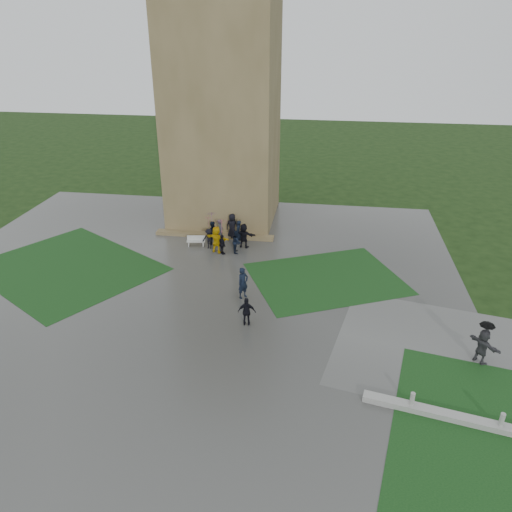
# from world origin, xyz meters

# --- Properties ---
(ground) EXTENTS (120.00, 120.00, 0.00)m
(ground) POSITION_xyz_m (0.00, 0.00, 0.00)
(ground) COLOR black
(plaza) EXTENTS (34.00, 34.00, 0.02)m
(plaza) POSITION_xyz_m (0.00, 2.00, 0.01)
(plaza) COLOR #3A3A38
(plaza) RESTS_ON ground
(lawn_inset_left) EXTENTS (14.10, 13.46, 0.01)m
(lawn_inset_left) POSITION_xyz_m (-8.50, 4.00, 0.03)
(lawn_inset_left) COLOR #123514
(lawn_inset_left) RESTS_ON plaza
(lawn_inset_right) EXTENTS (11.12, 10.15, 0.01)m
(lawn_inset_right) POSITION_xyz_m (8.50, 5.00, 0.03)
(lawn_inset_right) COLOR #123514
(lawn_inset_right) RESTS_ON plaza
(tower) EXTENTS (8.00, 8.00, 18.00)m
(tower) POSITION_xyz_m (0.00, 15.00, 9.00)
(tower) COLOR brown
(tower) RESTS_ON ground
(tower_plinth) EXTENTS (9.00, 0.80, 0.22)m
(tower_plinth) POSITION_xyz_m (0.00, 10.60, 0.13)
(tower_plinth) COLOR brown
(tower_plinth) RESTS_ON plaza
(bench) EXTENTS (1.35, 0.60, 0.76)m
(bench) POSITION_xyz_m (-0.94, 8.73, 0.41)
(bench) COLOR #BBBCB7
(bench) RESTS_ON plaza
(visitor_cluster) EXTENTS (3.79, 3.78, 2.59)m
(visitor_cluster) POSITION_xyz_m (1.25, 8.63, 1.24)
(visitor_cluster) COLOR black
(visitor_cluster) RESTS_ON plaza
(pedestrian_mid) EXTENTS (0.81, 0.83, 1.92)m
(pedestrian_mid) POSITION_xyz_m (3.68, 1.94, 0.98)
(pedestrian_mid) COLOR black
(pedestrian_mid) RESTS_ON plaza
(pedestrian_near) EXTENTS (0.99, 0.61, 1.63)m
(pedestrian_near) POSITION_xyz_m (4.37, -0.92, 0.83)
(pedestrian_near) COLOR black
(pedestrian_near) RESTS_ON plaza
(pedestrian_path) EXTENTS (1.51, 1.69, 2.25)m
(pedestrian_path) POSITION_xyz_m (15.95, -2.48, 1.07)
(pedestrian_path) COLOR #3F3E43
(pedestrian_path) RESTS_ON path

